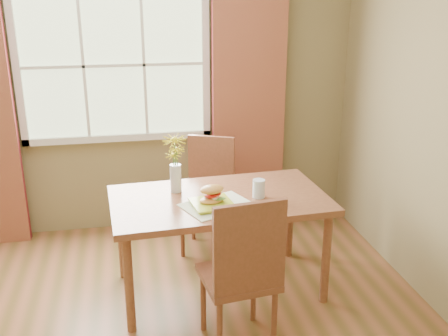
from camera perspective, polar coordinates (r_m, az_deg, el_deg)
room at (r=2.79m, az=-11.89°, el=2.40°), size 4.24×3.84×2.74m
window at (r=4.59m, az=-11.88°, el=10.88°), size 1.62×0.06×1.32m
curtain_right at (r=4.70m, az=2.68°, el=6.49°), size 0.65×0.08×2.20m
dining_table at (r=3.71m, az=-0.51°, el=-4.27°), size 1.55×0.94×0.73m
chair_near at (r=3.13m, az=2.09°, el=-10.98°), size 0.48×0.48×1.03m
chair_far at (r=4.40m, az=-1.72°, el=-2.30°), size 0.52×0.52×0.95m
placemat at (r=3.53m, az=-0.72°, el=-4.10°), size 0.54×0.48×0.01m
plate at (r=3.52m, az=-1.31°, el=-4.02°), size 0.30×0.30×0.01m
croissant_sandwich at (r=3.51m, az=-1.33°, el=-2.90°), size 0.19×0.15×0.13m
water_glass at (r=3.66m, az=3.80°, el=-2.30°), size 0.09×0.09×0.13m
flower_vase at (r=3.71m, az=-5.34°, el=1.07°), size 0.17×0.17×0.42m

